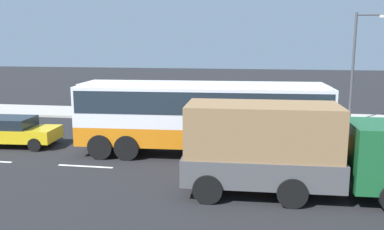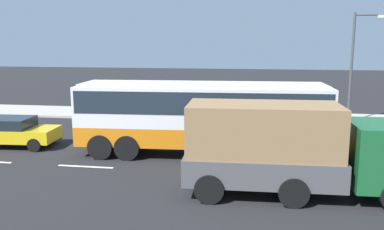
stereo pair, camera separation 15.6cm
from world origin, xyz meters
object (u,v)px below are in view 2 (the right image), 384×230
coach_bus (202,111)px  car_yellow_taxi (12,131)px  pedestrian_near_curb (147,102)px  cargo_truck (292,147)px  street_lamp (355,60)px

coach_bus → car_yellow_taxi: coach_bus is taller
coach_bus → pedestrian_near_curb: size_ratio=7.15×
coach_bus → pedestrian_near_curb: 10.03m
cargo_truck → street_lamp: street_lamp is taller
car_yellow_taxi → pedestrian_near_curb: size_ratio=2.78×
car_yellow_taxi → street_lamp: 19.83m
cargo_truck → pedestrian_near_curb: cargo_truck is taller
street_lamp → cargo_truck: bearing=-110.4°
car_yellow_taxi → pedestrian_near_curb: (4.58, 8.60, 0.29)m
coach_bus → street_lamp: 11.85m
coach_bus → car_yellow_taxi: (-9.50, 0.09, -1.28)m
car_yellow_taxi → pedestrian_near_curb: pedestrian_near_curb is taller
pedestrian_near_curb → street_lamp: 13.54m
cargo_truck → car_yellow_taxi: cargo_truck is taller
pedestrian_near_curb → car_yellow_taxi: bearing=33.3°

